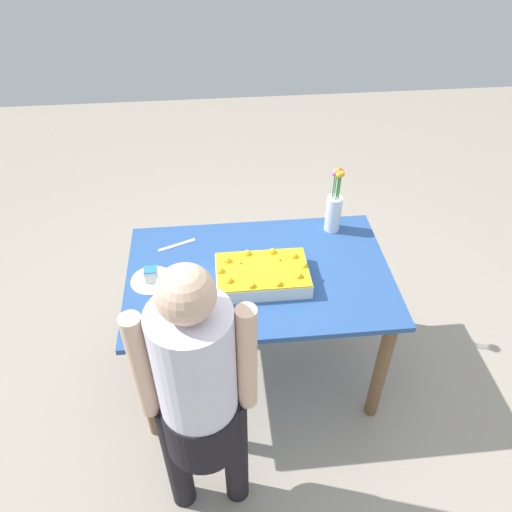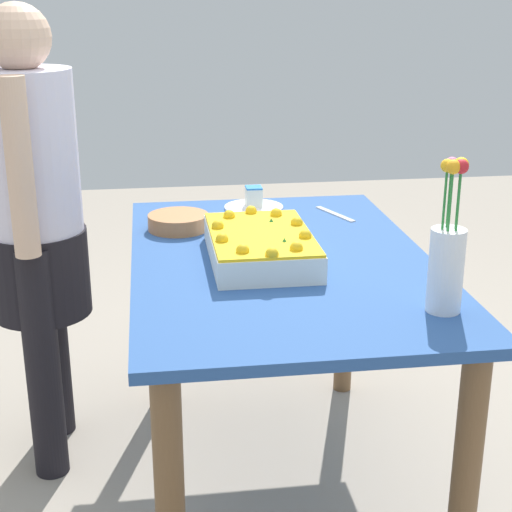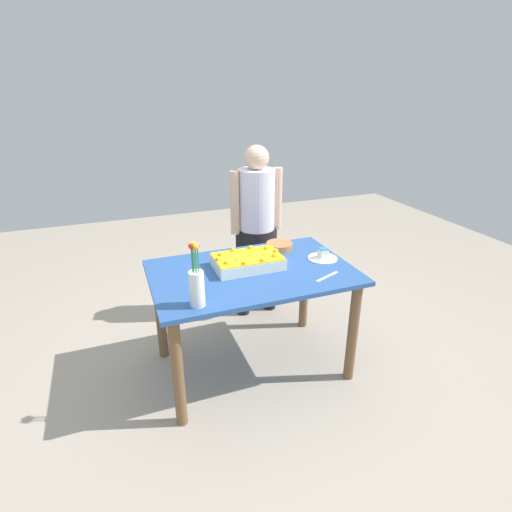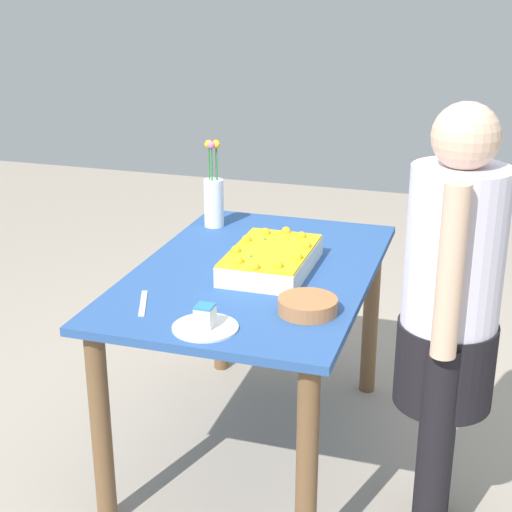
{
  "view_description": "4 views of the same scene",
  "coord_description": "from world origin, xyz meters",
  "px_view_note": "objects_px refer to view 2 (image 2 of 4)",
  "views": [
    {
      "loc": [
        0.2,
        1.85,
        2.49
      ],
      "look_at": [
        0.02,
        0.04,
        0.93
      ],
      "focal_mm": 35.0,
      "sensor_mm": 36.0,
      "label": 1
    },
    {
      "loc": [
        -2.13,
        0.37,
        1.54
      ],
      "look_at": [
        -0.05,
        0.08,
        0.8
      ],
      "focal_mm": 55.0,
      "sensor_mm": 36.0,
      "label": 2
    },
    {
      "loc": [
        -0.82,
        -2.26,
        1.91
      ],
      "look_at": [
        0.01,
        -0.04,
        0.9
      ],
      "focal_mm": 28.0,
      "sensor_mm": 36.0,
      "label": 3
    },
    {
      "loc": [
        2.61,
        0.82,
        1.85
      ],
      "look_at": [
        -0.02,
        -0.0,
        0.82
      ],
      "focal_mm": 55.0,
      "sensor_mm": 36.0,
      "label": 4
    }
  ],
  "objects_px": {
    "serving_plate_with_slice": "(254,203)",
    "cake_knife": "(335,214)",
    "flower_vase": "(447,258)",
    "fruit_bowl": "(178,222)",
    "person_standing": "(34,214)",
    "sheet_cake": "(261,245)"
  },
  "relations": [
    {
      "from": "serving_plate_with_slice",
      "to": "person_standing",
      "type": "distance_m",
      "value": 0.76
    },
    {
      "from": "serving_plate_with_slice",
      "to": "cake_knife",
      "type": "bearing_deg",
      "value": -113.55
    },
    {
      "from": "fruit_bowl",
      "to": "person_standing",
      "type": "distance_m",
      "value": 0.45
    },
    {
      "from": "serving_plate_with_slice",
      "to": "cake_knife",
      "type": "xyz_separation_m",
      "value": [
        -0.12,
        -0.27,
        -0.02
      ]
    },
    {
      "from": "flower_vase",
      "to": "person_standing",
      "type": "distance_m",
      "value": 1.3
    },
    {
      "from": "cake_knife",
      "to": "flower_vase",
      "type": "xyz_separation_m",
      "value": [
        -0.86,
        -0.06,
        0.13
      ]
    },
    {
      "from": "cake_knife",
      "to": "serving_plate_with_slice",
      "type": "bearing_deg",
      "value": 44.51
    },
    {
      "from": "serving_plate_with_slice",
      "to": "cake_knife",
      "type": "distance_m",
      "value": 0.29
    },
    {
      "from": "serving_plate_with_slice",
      "to": "flower_vase",
      "type": "distance_m",
      "value": 1.04
    },
    {
      "from": "person_standing",
      "to": "cake_knife",
      "type": "bearing_deg",
      "value": 6.32
    },
    {
      "from": "cake_knife",
      "to": "fruit_bowl",
      "type": "bearing_deg",
      "value": 78.13
    },
    {
      "from": "cake_knife",
      "to": "person_standing",
      "type": "xyz_separation_m",
      "value": [
        -0.11,
        1.0,
        0.07
      ]
    },
    {
      "from": "flower_vase",
      "to": "person_standing",
      "type": "bearing_deg",
      "value": 54.62
    },
    {
      "from": "fruit_bowl",
      "to": "person_standing",
      "type": "bearing_deg",
      "value": 91.71
    },
    {
      "from": "serving_plate_with_slice",
      "to": "flower_vase",
      "type": "relative_size",
      "value": 0.55
    },
    {
      "from": "person_standing",
      "to": "flower_vase",
      "type": "bearing_deg",
      "value": -35.38
    },
    {
      "from": "person_standing",
      "to": "fruit_bowl",
      "type": "bearing_deg",
      "value": 1.71
    },
    {
      "from": "fruit_bowl",
      "to": "person_standing",
      "type": "xyz_separation_m",
      "value": [
        -0.01,
        0.45,
        0.05
      ]
    },
    {
      "from": "flower_vase",
      "to": "sheet_cake",
      "type": "bearing_deg",
      "value": 41.75
    },
    {
      "from": "sheet_cake",
      "to": "cake_knife",
      "type": "xyz_separation_m",
      "value": [
        0.43,
        -0.32,
        -0.04
      ]
    },
    {
      "from": "cake_knife",
      "to": "sheet_cake",
      "type": "bearing_deg",
      "value": 120.97
    },
    {
      "from": "fruit_bowl",
      "to": "person_standing",
      "type": "height_order",
      "value": "person_standing"
    }
  ]
}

